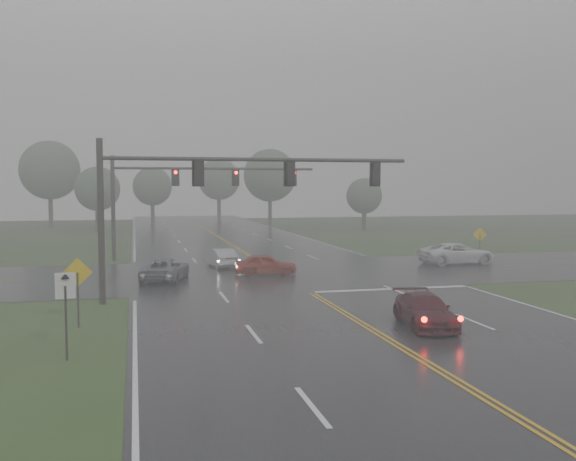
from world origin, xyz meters
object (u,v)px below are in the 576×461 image
object	(u,v)px
signal_gantry_near	(204,187)
signal_gantry_far	(179,186)
car_grey	(165,281)
sedan_red	(266,275)
sedan_silver	(222,267)
pickup_white	(457,264)
sedan_maroon	(425,327)

from	to	relation	value
signal_gantry_near	signal_gantry_far	size ratio (longest dim) A/B	1.00
car_grey	signal_gantry_near	world-z (taller)	signal_gantry_near
signal_gantry_far	sedan_red	bearing A→B (deg)	-65.47
sedan_red	sedan_silver	size ratio (longest dim) A/B	0.99
signal_gantry_far	pickup_white	bearing A→B (deg)	-22.09
sedan_maroon	signal_gantry_near	bearing A→B (deg)	142.16
sedan_red	car_grey	xyz separation A→B (m)	(-6.09, -0.87, 0.00)
sedan_maroon	pickup_white	bearing A→B (deg)	66.34
sedan_maroon	signal_gantry_far	world-z (taller)	signal_gantry_far
pickup_white	sedan_red	bearing A→B (deg)	96.37
sedan_silver	pickup_white	size ratio (longest dim) A/B	0.72
car_grey	pickup_white	world-z (taller)	pickup_white
sedan_maroon	sedan_red	distance (m)	15.87
sedan_red	signal_gantry_near	size ratio (longest dim) A/B	0.25
sedan_maroon	pickup_white	distance (m)	20.96
sedan_maroon	signal_gantry_near	world-z (taller)	signal_gantry_near
sedan_red	signal_gantry_far	distance (m)	12.13
sedan_maroon	pickup_white	xyz separation A→B (m)	(10.97, 17.86, 0.00)
sedan_red	car_grey	world-z (taller)	sedan_red
sedan_silver	signal_gantry_near	world-z (taller)	signal_gantry_near
pickup_white	signal_gantry_far	distance (m)	20.82
sedan_silver	signal_gantry_near	bearing A→B (deg)	71.63
sedan_maroon	sedan_red	world-z (taller)	sedan_red
signal_gantry_near	pickup_white	bearing A→B (deg)	28.08
car_grey	pickup_white	size ratio (longest dim) A/B	0.87
sedan_red	pickup_white	size ratio (longest dim) A/B	0.72
sedan_red	signal_gantry_far	bearing A→B (deg)	31.03
sedan_silver	pickup_white	xyz separation A→B (m)	(16.23, -2.09, 0.00)
sedan_red	signal_gantry_far	xyz separation A→B (m)	(-4.51, 9.87, 5.42)
signal_gantry_far	sedan_silver	bearing A→B (deg)	-66.42
sedan_red	signal_gantry_near	xyz separation A→B (m)	(-4.55, -7.65, 5.40)
signal_gantry_far	sedan_maroon	bearing A→B (deg)	-73.24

